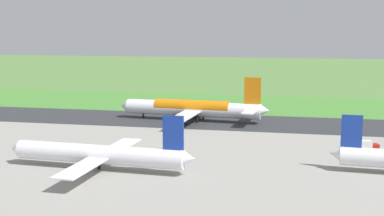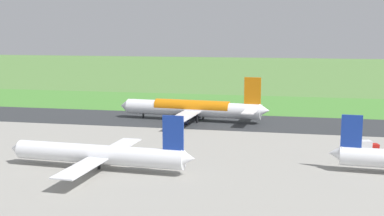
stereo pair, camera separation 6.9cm
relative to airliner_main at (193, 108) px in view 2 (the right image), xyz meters
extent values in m
plane|color=#547F3D|center=(-2.20, -0.03, -4.35)|extent=(800.00, 800.00, 0.00)
cube|color=#2D3033|center=(-2.20, -0.03, -4.32)|extent=(600.00, 30.40, 0.06)
cube|color=gray|center=(-2.20, 60.96, -4.33)|extent=(440.00, 110.00, 0.05)
cube|color=#478534|center=(-2.20, -31.23, -4.33)|extent=(600.00, 80.00, 0.04)
cylinder|color=white|center=(0.38, -0.03, -0.15)|extent=(48.26, 9.11, 5.20)
cone|color=white|center=(25.79, -2.12, -0.15)|extent=(3.39, 5.17, 4.94)
cone|color=white|center=(-24.74, 2.03, 0.45)|extent=(3.85, 4.69, 4.42)
cube|color=orange|center=(-20.67, 1.70, 6.95)|extent=(5.62, 0.96, 9.00)
cube|color=white|center=(-20.22, 7.18, 0.65)|extent=(4.72, 9.30, 0.36)
cube|color=white|center=(-21.12, -3.79, 0.65)|extent=(4.72, 9.30, 0.36)
cube|color=white|center=(0.28, 11.01, -0.55)|extent=(7.78, 22.42, 0.35)
cube|color=white|center=(-1.52, -10.91, -0.55)|extent=(7.78, 22.42, 0.35)
cylinder|color=#23284C|center=(2.49, 7.32, -3.03)|extent=(4.71, 3.16, 2.80)
cylinder|color=#23284C|center=(1.26, -7.63, -3.03)|extent=(4.71, 3.16, 2.80)
cylinder|color=black|center=(18.56, -1.52, -2.64)|extent=(0.70, 0.70, 3.42)
cylinder|color=black|center=(-2.29, 4.20, -2.64)|extent=(0.70, 0.70, 3.42)
cylinder|color=black|center=(-2.94, -3.77, -2.64)|extent=(0.70, 0.70, 3.42)
cylinder|color=orange|center=(0.38, -0.03, 0.37)|extent=(26.74, 7.37, 5.23)
cone|color=white|center=(-43.80, 53.79, -0.45)|extent=(3.07, 3.76, 3.59)
cube|color=#19389E|center=(-47.11, 54.00, 4.83)|extent=(4.57, 0.70, 7.31)
cylinder|color=white|center=(8.72, 64.23, -0.83)|extent=(40.44, 6.62, 4.36)
cone|color=white|center=(30.07, 63.03, -0.83)|extent=(2.75, 4.28, 4.14)
cone|color=white|center=(-12.39, 65.42, -0.33)|extent=(3.14, 3.87, 3.71)
cube|color=#19389E|center=(-8.97, 65.23, 5.13)|extent=(4.71, 0.68, 7.55)
cube|color=white|center=(8.40, 73.49, -1.17)|extent=(6.06, 18.71, 0.29)
cube|color=white|center=(7.36, 55.07, -1.17)|extent=(6.06, 18.71, 0.29)
cylinder|color=black|center=(8.72, 64.23, -3.68)|extent=(0.67, 0.67, 1.34)
cube|color=#B21914|center=(-55.38, 32.43, -3.25)|extent=(2.70, 2.70, 1.30)
cube|color=silver|center=(-52.67, 33.17, -2.80)|extent=(4.27, 3.22, 2.20)
cylinder|color=black|center=(-55.11, 31.46, -3.90)|extent=(0.95, 0.53, 0.90)
cylinder|color=black|center=(-55.64, 33.39, -3.90)|extent=(0.95, 0.53, 0.90)
cylinder|color=black|center=(-51.83, 32.36, -3.90)|extent=(0.95, 0.53, 0.90)
cylinder|color=black|center=(-52.36, 34.29, -3.90)|extent=(0.95, 0.53, 0.90)
cylinder|color=slate|center=(4.81, -30.91, -3.21)|extent=(0.10, 0.10, 2.28)
cube|color=red|center=(4.81, -30.93, -1.78)|extent=(0.60, 0.04, 0.60)
cone|color=orange|center=(12.23, -31.42, -4.08)|extent=(0.40, 0.40, 0.55)
camera|label=1|loc=(-34.26, 167.44, 27.17)|focal=46.57mm
camera|label=2|loc=(-34.32, 167.43, 27.17)|focal=46.57mm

